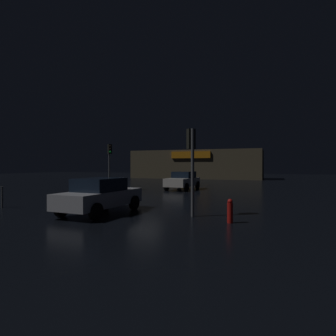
{
  "coord_description": "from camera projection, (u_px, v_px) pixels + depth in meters",
  "views": [
    {
      "loc": [
        8.26,
        -17.31,
        2.18
      ],
      "look_at": [
        -0.05,
        4.82,
        1.98
      ],
      "focal_mm": 30.15,
      "sensor_mm": 36.0,
      "label": 1
    }
  ],
  "objects": [
    {
      "name": "store_building",
      "position": [
        196.0,
        164.0,
        48.36
      ],
      "size": [
        21.75,
        7.14,
        4.75
      ],
      "color": "brown",
      "rests_on": "ground"
    },
    {
      "name": "traffic_signal_main",
      "position": [
        191.0,
        153.0,
        12.17
      ],
      "size": [
        0.41,
        0.43,
        3.77
      ],
      "color": "#595B60",
      "rests_on": "ground"
    },
    {
      "name": "bollard_kerb_a",
      "position": [
        2.0,
        197.0,
        14.6
      ],
      "size": [
        0.11,
        0.11,
        1.1
      ],
      "primitive_type": "cylinder",
      "color": "#595B60",
      "rests_on": "ground"
    },
    {
      "name": "ground_plane",
      "position": [
        144.0,
        198.0,
        19.13
      ],
      "size": [
        120.0,
        120.0,
        0.0
      ],
      "primitive_type": "plane",
      "color": "black"
    },
    {
      "name": "fire_hydrant",
      "position": [
        230.0,
        211.0,
        10.7
      ],
      "size": [
        0.22,
        0.22,
        0.92
      ],
      "color": "red",
      "rests_on": "ground"
    },
    {
      "name": "car_near",
      "position": [
        100.0,
        195.0,
        12.95
      ],
      "size": [
        2.24,
        4.6,
        1.61
      ],
      "color": "#B7B7BF",
      "rests_on": "ground"
    },
    {
      "name": "traffic_signal_opposite",
      "position": [
        110.0,
        158.0,
        25.21
      ],
      "size": [
        0.43,
        0.41,
        4.08
      ],
      "color": "#595B60",
      "rests_on": "ground"
    },
    {
      "name": "car_far",
      "position": [
        183.0,
        180.0,
        25.54
      ],
      "size": [
        2.33,
        4.5,
        1.64
      ],
      "color": "silver",
      "rests_on": "ground"
    }
  ]
}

